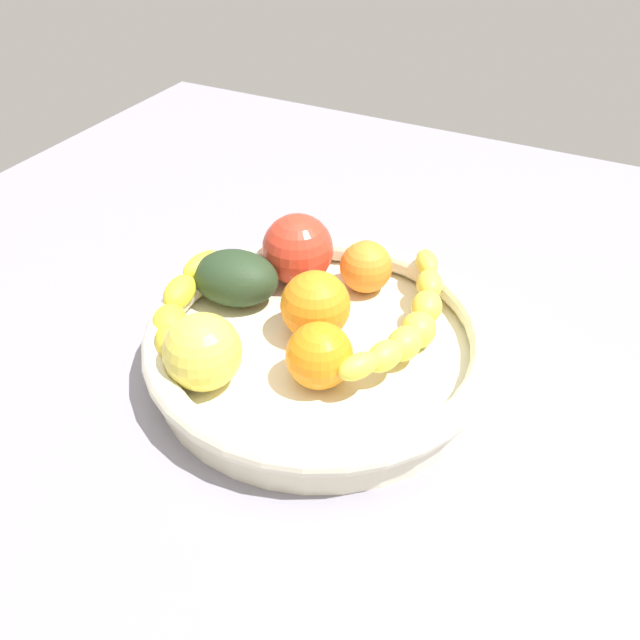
# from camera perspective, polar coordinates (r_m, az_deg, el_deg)

# --- Properties ---
(kitchen_counter) EXTENTS (1.20, 1.20, 0.03)m
(kitchen_counter) POSITION_cam_1_polar(r_m,az_deg,el_deg) (0.66, 0.00, -4.74)
(kitchen_counter) COLOR gray
(kitchen_counter) RESTS_ON ground
(fruit_bowl) EXTENTS (0.33, 0.33, 0.05)m
(fruit_bowl) POSITION_cam_1_polar(r_m,az_deg,el_deg) (0.63, 0.00, -2.06)
(fruit_bowl) COLOR beige
(fruit_bowl) RESTS_ON kitchen_counter
(banana_draped_left) EXTENTS (0.06, 0.22, 0.04)m
(banana_draped_left) POSITION_cam_1_polar(r_m,az_deg,el_deg) (0.63, 7.65, -0.10)
(banana_draped_left) COLOR yellow
(banana_draped_left) RESTS_ON fruit_bowl
(banana_draped_right) EXTENTS (0.12, 0.17, 0.04)m
(banana_draped_right) POSITION_cam_1_polar(r_m,az_deg,el_deg) (0.64, -11.78, 0.27)
(banana_draped_right) COLOR yellow
(banana_draped_right) RESTS_ON fruit_bowl
(orange_front) EXTENTS (0.07, 0.07, 0.07)m
(orange_front) POSITION_cam_1_polar(r_m,az_deg,el_deg) (0.63, -0.39, 1.23)
(orange_front) COLOR orange
(orange_front) RESTS_ON fruit_bowl
(orange_mid_left) EXTENTS (0.05, 0.05, 0.05)m
(orange_mid_left) POSITION_cam_1_polar(r_m,az_deg,el_deg) (0.69, 3.96, 4.47)
(orange_mid_left) COLOR orange
(orange_mid_left) RESTS_ON fruit_bowl
(orange_mid_right) EXTENTS (0.06, 0.06, 0.06)m
(orange_mid_right) POSITION_cam_1_polar(r_m,az_deg,el_deg) (0.58, -0.06, -3.01)
(orange_mid_right) COLOR orange
(orange_mid_right) RESTS_ON fruit_bowl
(tomato_red) EXTENTS (0.07, 0.07, 0.07)m
(tomato_red) POSITION_cam_1_polar(r_m,az_deg,el_deg) (0.70, -1.89, 5.97)
(tomato_red) COLOR red
(tomato_red) RESTS_ON fruit_bowl
(avocado_dark) EXTENTS (0.10, 0.08, 0.05)m
(avocado_dark) POSITION_cam_1_polar(r_m,az_deg,el_deg) (0.68, -7.11, 3.54)
(avocado_dark) COLOR #253921
(avocado_dark) RESTS_ON fruit_bowl
(apple_yellow) EXTENTS (0.07, 0.07, 0.07)m
(apple_yellow) POSITION_cam_1_polar(r_m,az_deg,el_deg) (0.58, -9.87, -2.66)
(apple_yellow) COLOR #E4D24B
(apple_yellow) RESTS_ON fruit_bowl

